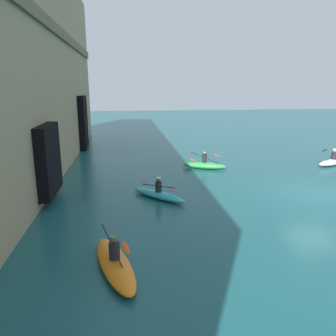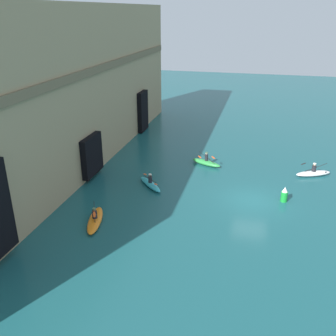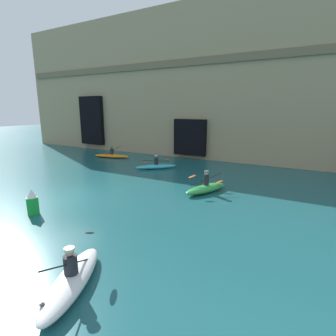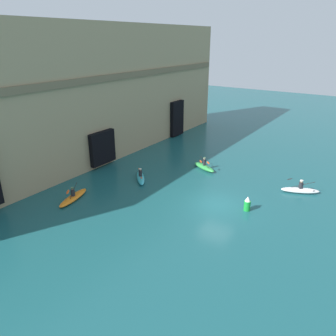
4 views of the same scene
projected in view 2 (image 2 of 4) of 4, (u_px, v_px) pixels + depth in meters
ground_plane at (252, 201)px, 27.33m from camera, size 120.00×120.00×0.00m
cliff_bluff at (57, 95)px, 29.44m from camera, size 43.77×5.59×13.39m
kayak_white at (313, 173)px, 31.33m from camera, size 2.02×3.11×1.19m
kayak_cyan at (150, 184)px, 29.46m from camera, size 2.74×2.65×1.05m
kayak_green at (206, 162)px, 33.48m from camera, size 1.80×2.92×1.22m
kayak_orange at (95, 220)px, 24.46m from camera, size 3.54×1.69×1.17m
marker_buoy at (284, 195)px, 27.03m from camera, size 0.48×0.48×1.14m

